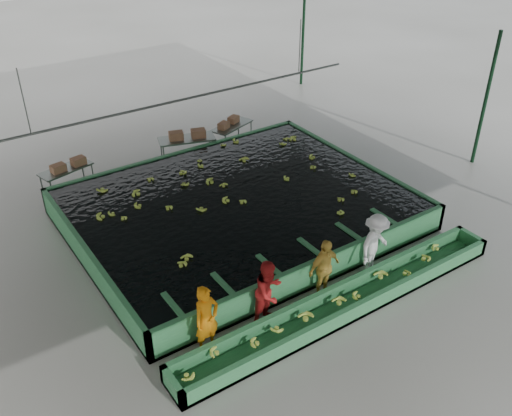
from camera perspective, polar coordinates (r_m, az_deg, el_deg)
ground at (r=17.33m, az=0.93°, el=-3.54°), size 80.00×80.00×0.00m
shed_roof at (r=15.01m, az=1.09°, el=12.26°), size 20.00×22.00×0.04m
shed_posts at (r=16.02m, az=1.00°, el=3.79°), size 20.00×22.00×5.00m
flotation_tank at (r=18.12m, az=-1.77°, el=-0.11°), size 10.00×8.00×0.90m
tank_water at (r=17.91m, az=-1.79°, el=0.98°), size 9.70×7.70×0.00m
sorting_trough at (r=15.00m, az=8.92°, el=-9.29°), size 10.00×1.00×0.50m
cableway_rail at (r=19.75m, az=-7.46°, el=10.68°), size 0.08×0.08×14.00m
rail_hanger_left at (r=17.90m, az=-22.19°, el=9.78°), size 0.04×0.04×2.00m
rail_hanger_right at (r=21.99m, az=4.40°, el=15.77°), size 0.04×0.04×2.00m
worker_a at (r=13.42m, az=-4.96°, el=-11.05°), size 0.72×0.53×1.82m
worker_b at (r=14.12m, az=1.30°, el=-8.40°), size 1.03×0.90×1.80m
worker_c at (r=15.01m, az=6.83°, el=-6.02°), size 1.04×0.49×1.74m
worker_d at (r=16.02m, az=11.82°, el=-3.56°), size 1.34×0.99×1.85m
packing_table_left at (r=20.97m, az=-18.32°, el=2.79°), size 1.95×1.16×0.83m
packing_table_mid at (r=22.01m, az=-6.88°, el=5.82°), size 2.26×1.44×0.96m
packing_table_right at (r=23.23m, az=-2.39°, el=7.33°), size 2.01×1.34×0.85m
box_stack_left at (r=20.77m, az=-18.19°, el=3.82°), size 1.28×0.57×0.27m
box_stack_mid at (r=21.80m, az=-6.86°, el=6.96°), size 1.43×0.81×0.30m
box_stack_right at (r=23.03m, az=-2.74°, el=8.26°), size 1.19×0.79×0.25m
floating_bananas at (r=18.51m, az=-3.12°, el=2.03°), size 8.48×5.78×0.12m
trough_bananas at (r=14.90m, az=8.97°, el=-8.85°), size 9.17×0.61×0.12m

